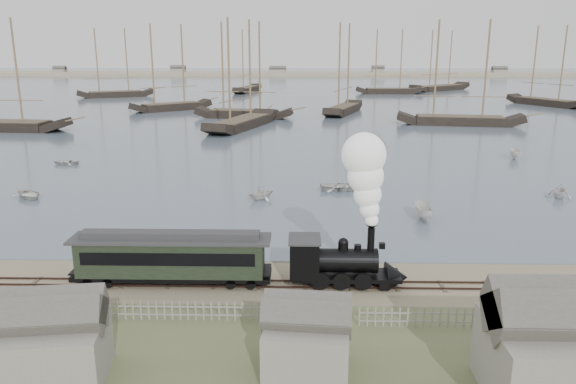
{
  "coord_description": "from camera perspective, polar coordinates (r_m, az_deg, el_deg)",
  "views": [
    {
      "loc": [
        1.65,
        -36.14,
        15.39
      ],
      "look_at": [
        0.63,
        8.8,
        3.5
      ],
      "focal_mm": 35.0,
      "sensor_mm": 36.0,
      "label": 1
    }
  ],
  "objects": [
    {
      "name": "rowboat_7",
      "position": [
        87.98,
        9.21,
        5.19
      ],
      "size": [
        3.51,
        3.05,
        1.81
      ],
      "primitive_type": "imported",
      "rotation": [
        0.0,
        0.0,
        6.26
      ],
      "color": "silver",
      "rests_on": "harbor_water"
    },
    {
      "name": "ground",
      "position": [
        39.31,
        -1.22,
        -8.23
      ],
      "size": [
        600.0,
        600.0,
        0.0
      ],
      "primitive_type": "plane",
      "color": "gray",
      "rests_on": "ground"
    },
    {
      "name": "shed_mid",
      "position": [
        28.63,
        1.89,
        -17.71
      ],
      "size": [
        4.0,
        3.5,
        3.6
      ],
      "primitive_type": null,
      "color": "gray",
      "rests_on": "ground"
    },
    {
      "name": "schooner_4",
      "position": [
        114.64,
        17.4,
        11.49
      ],
      "size": [
        24.54,
        8.94,
        20.0
      ],
      "primitive_type": null,
      "rotation": [
        0.0,
        0.0,
        -0.14
      ],
      "color": "black",
      "rests_on": "harbor_water"
    },
    {
      "name": "picket_fence_east",
      "position": [
        34.27,
        20.13,
        -12.84
      ],
      "size": [
        15.0,
        0.1,
        1.2
      ],
      "primitive_type": null,
      "color": "gray",
      "rests_on": "ground"
    },
    {
      "name": "rail_track",
      "position": [
        37.47,
        -1.35,
        -9.37
      ],
      "size": [
        120.0,
        1.8,
        0.16
      ],
      "color": "#32201B",
      "rests_on": "ground"
    },
    {
      "name": "schooner_3",
      "position": [
        128.94,
        5.76,
        12.37
      ],
      "size": [
        11.09,
        20.51,
        20.0
      ],
      "primitive_type": null,
      "rotation": [
        0.0,
        0.0,
        1.23
      ],
      "color": "black",
      "rests_on": "harbor_water"
    },
    {
      "name": "schooner_6",
      "position": [
        176.53,
        -17.31,
        12.44
      ],
      "size": [
        22.07,
        13.43,
        20.0
      ],
      "primitive_type": null,
      "rotation": [
        0.0,
        0.0,
        0.41
      ],
      "color": "black",
      "rests_on": "harbor_water"
    },
    {
      "name": "locomotive",
      "position": [
        36.04,
        7.29,
        -2.93
      ],
      "size": [
        7.8,
        2.91,
        9.72
      ],
      "color": "black",
      "rests_on": "ground"
    },
    {
      "name": "schooner_7",
      "position": [
        187.0,
        -4.2,
        13.14
      ],
      "size": [
        8.76,
        19.96,
        20.0
      ],
      "primitive_type": null,
      "rotation": [
        0.0,
        0.0,
        1.34
      ],
      "color": "black",
      "rests_on": "harbor_water"
    },
    {
      "name": "harbor_water",
      "position": [
        206.72,
        0.85,
        10.55
      ],
      "size": [
        600.0,
        336.0,
        0.06
      ],
      "primitive_type": "cube",
      "color": "#4D5C6E",
      "rests_on": "ground"
    },
    {
      "name": "passenger_coach",
      "position": [
        37.62,
        -11.77,
        -6.35
      ],
      "size": [
        12.99,
        2.5,
        3.15
      ],
      "color": "black",
      "rests_on": "ground"
    },
    {
      "name": "rowboat_3",
      "position": [
        60.73,
        5.36,
        0.57
      ],
      "size": [
        3.12,
        4.36,
        0.9
      ],
      "primitive_type": "imported",
      "rotation": [
        0.0,
        0.0,
        1.57
      ],
      "color": "silver",
      "rests_on": "harbor_water"
    },
    {
      "name": "rowboat_4",
      "position": [
        63.91,
        25.88,
        0.14
      ],
      "size": [
        3.81,
        3.68,
        1.54
      ],
      "primitive_type": "imported",
      "rotation": [
        0.0,
        0.0,
        5.73
      ],
      "color": "silver",
      "rests_on": "harbor_water"
    },
    {
      "name": "schooner_1",
      "position": [
        137.1,
        -11.95,
        12.28
      ],
      "size": [
        18.5,
        15.5,
        20.0
      ],
      "primitive_type": null,
      "rotation": [
        0.0,
        0.0,
        0.65
      ],
      "color": "black",
      "rests_on": "harbor_water"
    },
    {
      "name": "rowboat_2",
      "position": [
        51.91,
        13.53,
        -1.95
      ],
      "size": [
        3.74,
        1.41,
        1.44
      ],
      "primitive_type": "imported",
      "rotation": [
        0.0,
        0.0,
        3.14
      ],
      "color": "silver",
      "rests_on": "harbor_water"
    },
    {
      "name": "rowboat_0",
      "position": [
        63.37,
        -24.84,
        -0.22
      ],
      "size": [
        4.53,
        4.54,
        0.78
      ],
      "primitive_type": "imported",
      "rotation": [
        0.0,
        0.0,
        0.79
      ],
      "color": "silver",
      "rests_on": "harbor_water"
    },
    {
      "name": "shed_left",
      "position": [
        30.13,
        -22.72,
        -17.17
      ],
      "size": [
        5.0,
        4.0,
        4.1
      ],
      "primitive_type": null,
      "color": "gray",
      "rests_on": "ground"
    },
    {
      "name": "picket_fence_west",
      "position": [
        33.94,
        -13.06,
        -12.56
      ],
      "size": [
        19.0,
        0.1,
        1.2
      ],
      "primitive_type": null,
      "color": "gray",
      "rests_on": "ground"
    },
    {
      "name": "beached_dinghy",
      "position": [
        39.9,
        -6.53,
        -7.36
      ],
      "size": [
        4.51,
        4.66,
        0.79
      ],
      "primitive_type": "imported",
      "rotation": [
        0.0,
        0.0,
        0.89
      ],
      "color": "silver",
      "rests_on": "ground"
    },
    {
      "name": "schooner_9",
      "position": [
        200.36,
        15.35,
        12.78
      ],
      "size": [
        24.25,
        20.82,
        20.0
      ],
      "primitive_type": null,
      "rotation": [
        0.0,
        0.0,
        0.66
      ],
      "color": "black",
      "rests_on": "harbor_water"
    },
    {
      "name": "schooner_2",
      "position": [
        120.6,
        -4.61,
        12.24
      ],
      "size": [
        21.28,
        7.78,
        20.0
      ],
      "primitive_type": null,
      "rotation": [
        0.0,
        0.0,
        -0.15
      ],
      "color": "black",
      "rests_on": "harbor_water"
    },
    {
      "name": "schooner_5",
      "position": [
        159.45,
        25.03,
        11.55
      ],
      "size": [
        14.91,
        21.03,
        20.0
      ],
      "primitive_type": null,
      "rotation": [
        0.0,
        0.0,
        -1.05
      ],
      "color": "black",
      "rests_on": "harbor_water"
    },
    {
      "name": "schooner_8",
      "position": [
        183.17,
        10.31,
        12.92
      ],
      "size": [
        20.6,
        5.49,
        20.0
      ],
      "primitive_type": null,
      "rotation": [
        0.0,
        0.0,
        0.04
      ],
      "color": "black",
      "rests_on": "harbor_water"
    },
    {
      "name": "schooner_10",
      "position": [
        106.18,
        -4.8,
        11.89
      ],
      "size": [
        12.89,
        24.72,
        20.0
      ],
      "primitive_type": null,
      "rotation": [
        0.0,
        0.0,
        1.25
      ],
      "color": "black",
      "rests_on": "harbor_water"
    },
    {
      "name": "rowboat_6",
      "position": [
        79.26,
        -21.66,
        2.87
      ],
      "size": [
        2.47,
        3.41,
        0.7
      ],
      "primitive_type": "imported",
      "rotation": [
        0.0,
        0.0,
        4.69
      ],
      "color": "silver",
      "rests_on": "harbor_water"
    },
    {
      "name": "far_spit",
      "position": [
        286.56,
        0.99,
        11.73
      ],
      "size": [
        500.0,
        20.0,
        1.8
      ],
      "primitive_type": "cube",
      "color": "tan",
      "rests_on": "ground"
    },
    {
      "name": "rowboat_1",
      "position": [
        56.88,
        -2.78,
        -0.06
      ],
      "size": [
        3.55,
        3.68,
        1.48
      ],
      "primitive_type": "imported",
      "rotation": [
        0.0,
        0.0,
        2.13
      ],
      "color": "silver",
      "rests_on": "harbor_water"
    },
    {
      "name": "rowboat_5",
      "position": [
        83.55,
        22.02,
        3.65
      ],
      "size": [
        3.86,
        2.26,
        1.4
      ],
      "primitive_type": "imported",
      "rotation": [
        0.0,
        0.0,
        2.88
      ],
      "color": "silver",
      "rests_on": "harbor_water"
    }
  ]
}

